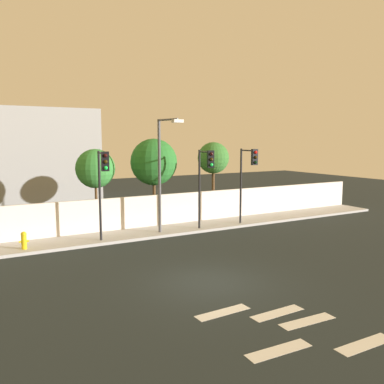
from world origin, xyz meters
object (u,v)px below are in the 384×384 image
object	(u,v)px
street_lamp_curbside	(162,166)
roadside_tree_rightmost	(213,158)
traffic_light_right	(103,176)
roadside_tree_midleft	(95,169)
roadside_tree_midright	(154,162)
traffic_light_left	(248,169)
fire_hydrant	(24,240)
traffic_light_center	(205,172)

from	to	relation	value
street_lamp_curbside	roadside_tree_rightmost	xyz separation A→B (m)	(5.11, 2.96, 0.16)
traffic_light_right	roadside_tree_midleft	distance (m)	3.76
street_lamp_curbside	roadside_tree_midright	size ratio (longest dim) A/B	1.16
street_lamp_curbside	roadside_tree_midleft	size ratio (longest dim) A/B	1.31
traffic_light_left	roadside_tree_midleft	distance (m)	8.70
traffic_light_right	roadside_tree_midleft	world-z (taller)	roadside_tree_midleft
traffic_light_right	street_lamp_curbside	size ratio (longest dim) A/B	0.74
traffic_light_left	roadside_tree_midleft	size ratio (longest dim) A/B	0.97
traffic_light_right	fire_hydrant	size ratio (longest dim) A/B	5.43
fire_hydrant	roadside_tree_rightmost	xyz separation A→B (m)	(12.10, 2.80, 3.35)
traffic_light_center	roadside_tree_midright	size ratio (longest dim) A/B	0.85
traffic_light_left	roadside_tree_rightmost	distance (m)	3.71
roadside_tree_midleft	fire_hydrant	bearing A→B (deg)	-146.61
traffic_light_right	fire_hydrant	bearing A→B (deg)	165.96
roadside_tree_rightmost	street_lamp_curbside	bearing A→B (deg)	-149.93
roadside_tree_midleft	roadside_tree_rightmost	xyz separation A→B (m)	(7.84, -0.00, 0.41)
street_lamp_curbside	fire_hydrant	xyz separation A→B (m)	(-6.99, 0.15, -3.19)
traffic_light_right	street_lamp_curbside	xyz separation A→B (m)	(3.47, 0.73, 0.35)
traffic_light_left	roadside_tree_midright	size ratio (longest dim) A/B	0.86
street_lamp_curbside	fire_hydrant	size ratio (longest dim) A/B	7.39
traffic_light_center	roadside_tree_midright	distance (m)	4.01
fire_hydrant	roadside_tree_rightmost	bearing A→B (deg)	13.05
traffic_light_left	street_lamp_curbside	world-z (taller)	street_lamp_curbside
traffic_light_center	traffic_light_left	bearing A→B (deg)	1.55
traffic_light_left	fire_hydrant	xyz separation A→B (m)	(-12.14, 0.88, -2.85)
roadside_tree_rightmost	traffic_light_center	bearing A→B (deg)	-127.72
roadside_tree_midleft	roadside_tree_midright	size ratio (longest dim) A/B	0.89
traffic_light_left	street_lamp_curbside	distance (m)	5.21
roadside_tree_midright	fire_hydrant	bearing A→B (deg)	-160.32
fire_hydrant	roadside_tree_rightmost	size ratio (longest dim) A/B	0.16
traffic_light_center	roadside_tree_rightmost	xyz separation A→B (m)	(2.91, 3.76, 0.52)
traffic_light_right	roadside_tree_rightmost	bearing A→B (deg)	23.24
traffic_light_center	traffic_light_right	world-z (taller)	traffic_light_right
traffic_light_center	fire_hydrant	bearing A→B (deg)	174.06
street_lamp_curbside	roadside_tree_midleft	world-z (taller)	street_lamp_curbside
street_lamp_curbside	roadside_tree_midleft	xyz separation A→B (m)	(-2.74, 2.96, -0.25)
traffic_light_right	roadside_tree_midright	xyz separation A→B (m)	(4.32, 3.68, 0.37)
traffic_light_left	roadside_tree_midright	xyz separation A→B (m)	(-4.30, 3.68, 0.36)
street_lamp_curbside	roadside_tree_midright	xyz separation A→B (m)	(0.85, 2.96, 0.03)
traffic_light_center	street_lamp_curbside	world-z (taller)	street_lamp_curbside
traffic_light_right	roadside_tree_midright	world-z (taller)	roadside_tree_midright
traffic_light_right	street_lamp_curbside	distance (m)	3.57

